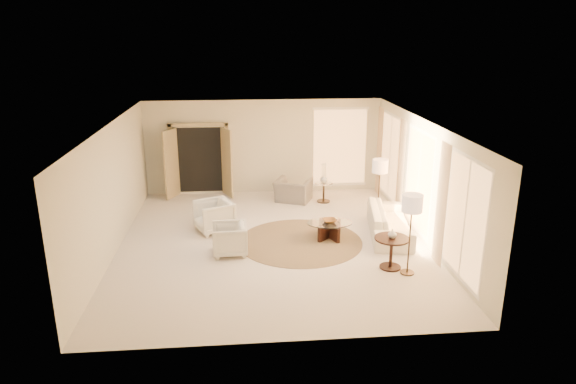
{
  "coord_description": "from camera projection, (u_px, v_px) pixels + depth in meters",
  "views": [
    {
      "loc": [
        -0.65,
        -11.03,
        4.72
      ],
      "look_at": [
        0.4,
        0.4,
        1.1
      ],
      "focal_mm": 32.0,
      "sensor_mm": 36.0,
      "label": 1
    }
  ],
  "objects": [
    {
      "name": "armchair_left",
      "position": [
        214.0,
        215.0,
        12.52
      ],
      "size": [
        1.03,
        1.06,
        0.85
      ],
      "primitive_type": "imported",
      "rotation": [
        0.0,
        0.0,
        -1.18
      ],
      "color": "white",
      "rests_on": "room"
    },
    {
      "name": "area_rug",
      "position": [
        300.0,
        241.0,
        12.0
      ],
      "size": [
        3.57,
        3.57,
        0.01
      ],
      "primitive_type": "cylinder",
      "rotation": [
        0.0,
        0.0,
        -0.27
      ],
      "color": "#453421",
      "rests_on": "room"
    },
    {
      "name": "bowl",
      "position": [
        330.0,
        221.0,
        12.09
      ],
      "size": [
        0.37,
        0.37,
        0.08
      ],
      "primitive_type": "imported",
      "rotation": [
        0.0,
        0.0,
        0.16
      ],
      "color": "brown",
      "rests_on": "coffee_table"
    },
    {
      "name": "french_doors",
      "position": [
        200.0,
        160.0,
        15.09
      ],
      "size": [
        1.95,
        0.66,
        2.16
      ],
      "color": "tan",
      "rests_on": "room"
    },
    {
      "name": "window_back_corner",
      "position": [
        340.0,
        147.0,
        15.5
      ],
      "size": [
        1.7,
        0.1,
        2.4
      ],
      "primitive_type": null,
      "color": "#FFB766",
      "rests_on": "room"
    },
    {
      "name": "room",
      "position": [
        272.0,
        185.0,
        11.53
      ],
      "size": [
        7.04,
        8.04,
        2.83
      ],
      "color": "silver",
      "rests_on": "ground"
    },
    {
      "name": "armchair_right",
      "position": [
        230.0,
        238.0,
        11.25
      ],
      "size": [
        0.72,
        0.76,
        0.76
      ],
      "primitive_type": "imported",
      "rotation": [
        0.0,
        0.0,
        -1.53
      ],
      "color": "white",
      "rests_on": "room"
    },
    {
      "name": "side_table",
      "position": [
        324.0,
        190.0,
        14.7
      ],
      "size": [
        0.5,
        0.5,
        0.58
      ],
      "rotation": [
        0.0,
        0.0,
        -0.0
      ],
      "color": "black",
      "rests_on": "room"
    },
    {
      "name": "accent_chair",
      "position": [
        293.0,
        187.0,
        14.73
      ],
      "size": [
        1.15,
        0.97,
        0.86
      ],
      "primitive_type": "imported",
      "rotation": [
        0.0,
        0.0,
        2.73
      ],
      "color": "gray",
      "rests_on": "room"
    },
    {
      "name": "side_vase",
      "position": [
        324.0,
        179.0,
        14.6
      ],
      "size": [
        0.26,
        0.26,
        0.24
      ],
      "primitive_type": "imported",
      "rotation": [
        0.0,
        0.0,
        0.17
      ],
      "color": "silver",
      "rests_on": "side_table"
    },
    {
      "name": "windows_right",
      "position": [
        419.0,
        182.0,
        11.94
      ],
      "size": [
        0.1,
        6.4,
        2.4
      ],
      "primitive_type": null,
      "color": "#FFB766",
      "rests_on": "room"
    },
    {
      "name": "curtains_right",
      "position": [
        405.0,
        174.0,
        12.81
      ],
      "size": [
        0.06,
        5.2,
        2.6
      ],
      "primitive_type": null,
      "color": "tan",
      "rests_on": "room"
    },
    {
      "name": "sofa",
      "position": [
        390.0,
        222.0,
        12.3
      ],
      "size": [
        1.28,
        2.44,
        0.68
      ],
      "primitive_type": "imported",
      "rotation": [
        0.0,
        0.0,
        1.4
      ],
      "color": "white",
      "rests_on": "room"
    },
    {
      "name": "floor_lamp_near",
      "position": [
        380.0,
        169.0,
        12.91
      ],
      "size": [
        0.4,
        0.4,
        1.64
      ],
      "rotation": [
        0.0,
        0.0,
        0.25
      ],
      "color": "black",
      "rests_on": "room"
    },
    {
      "name": "end_table",
      "position": [
        391.0,
        247.0,
        10.55
      ],
      "size": [
        0.71,
        0.71,
        0.67
      ],
      "rotation": [
        0.0,
        0.0,
        0.09
      ],
      "color": "black",
      "rests_on": "room"
    },
    {
      "name": "coffee_table",
      "position": [
        329.0,
        228.0,
        12.15
      ],
      "size": [
        1.28,
        1.28,
        0.4
      ],
      "rotation": [
        0.0,
        0.0,
        -0.2
      ],
      "color": "black",
      "rests_on": "room"
    },
    {
      "name": "end_vase",
      "position": [
        392.0,
        234.0,
        10.46
      ],
      "size": [
        0.24,
        0.24,
        0.19
      ],
      "primitive_type": "imported",
      "rotation": [
        0.0,
        0.0,
        -0.39
      ],
      "color": "silver",
      "rests_on": "end_table"
    },
    {
      "name": "floor_lamp_far",
      "position": [
        412.0,
        207.0,
        10.02
      ],
      "size": [
        0.41,
        0.41,
        1.68
      ],
      "rotation": [
        0.0,
        0.0,
        -0.32
      ],
      "color": "black",
      "rests_on": "room"
    }
  ]
}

